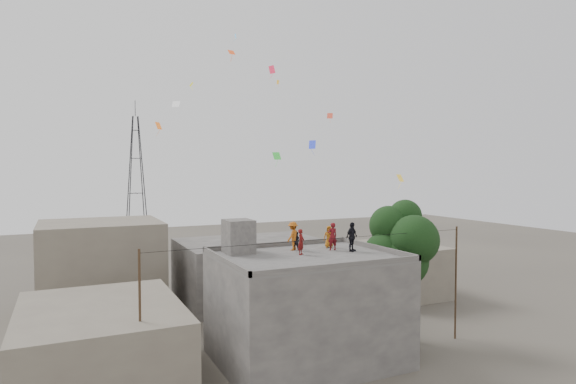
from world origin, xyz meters
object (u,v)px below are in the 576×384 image
tree (402,246)px  person_red_adult (332,236)px  transmission_tower (136,186)px  stair_head_box (238,236)px  person_dark_adult (352,237)px

tree → person_red_adult: 5.07m
transmission_tower → person_red_adult: 39.48m
stair_head_box → person_red_adult: 5.80m
person_red_adult → person_dark_adult: 1.22m
stair_head_box → transmission_tower: size_ratio=0.10×
tree → transmission_tower: bearing=106.1°
tree → person_dark_adult: (-4.13, -0.38, 0.89)m
tree → person_dark_adult: tree is taller
stair_head_box → tree: size_ratio=0.22×
stair_head_box → person_dark_adult: stair_head_box is taller
person_dark_adult → stair_head_box: bearing=136.5°
tree → person_red_adult: tree is taller
stair_head_box → person_red_adult: stair_head_box is taller
stair_head_box → tree: tree is taller
stair_head_box → person_dark_adult: (6.44, -2.38, -0.11)m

